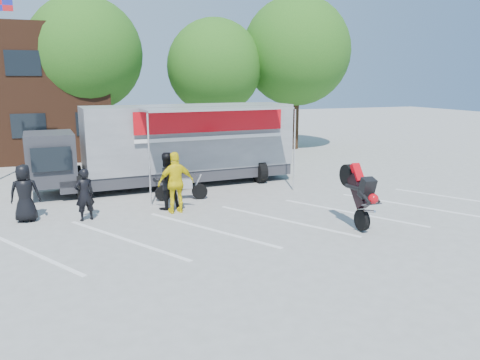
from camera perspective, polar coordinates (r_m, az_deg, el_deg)
ground at (r=12.59m, az=-3.19°, el=-7.44°), size 100.00×100.00×0.00m
parking_bay_lines at (r=13.49m, az=-4.52°, el=-6.08°), size 18.09×13.33×0.01m
tree_left at (r=27.38m, az=-18.36°, el=14.35°), size 6.12×6.12×8.64m
tree_mid at (r=27.69m, az=-3.12°, el=13.61°), size 5.44×5.44×7.68m
tree_right at (r=29.23m, az=6.88°, el=15.29°), size 6.46×6.46×9.12m
transporter_truck at (r=19.34m, az=-7.45°, el=-0.57°), size 10.33×5.32×3.22m
parked_motorcycle at (r=16.88m, az=-7.12°, el=-2.42°), size 1.98×0.94×1.00m
stunt_bike_rider at (r=14.31m, az=13.09°, el=-5.32°), size 0.89×1.76×2.02m
spectator_leather_a at (r=15.46m, az=-24.76°, el=-1.47°), size 0.90×0.62×1.76m
spectator_leather_b at (r=14.92m, az=-18.42°, el=-1.71°), size 0.67×0.53×1.61m
spectator_leather_c at (r=15.58m, az=-9.00°, el=-0.11°), size 1.02×0.84×1.90m
spectator_hivis at (r=15.08m, az=-7.81°, el=-0.32°), size 1.18×0.53×1.99m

